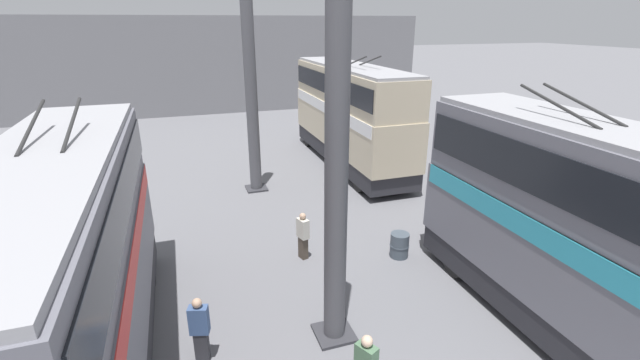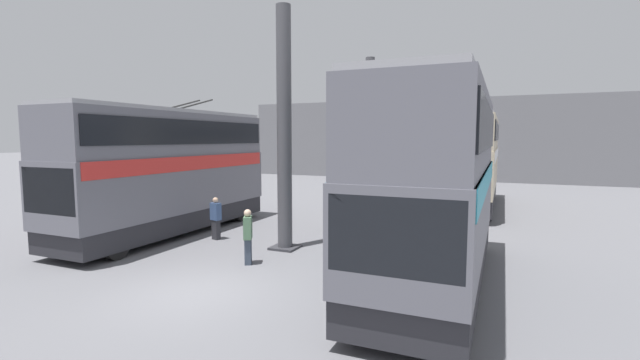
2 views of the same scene
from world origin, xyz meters
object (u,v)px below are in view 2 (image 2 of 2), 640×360
(bus_left_near, at_px, (436,176))
(person_aisle_foreground, at_px, (248,235))
(oil_drum, at_px, (396,229))
(bus_left_far, at_px, (472,155))
(bus_right_near, at_px, (169,164))
(person_by_right_row, at_px, (216,217))
(person_aisle_midway, at_px, (332,210))

(bus_left_near, height_order, person_aisle_foreground, bus_left_near)
(person_aisle_foreground, bearing_deg, oil_drum, -151.60)
(person_aisle_foreground, bearing_deg, bus_left_far, -137.79)
(bus_right_near, relative_size, oil_drum, 12.38)
(bus_left_far, relative_size, oil_drum, 13.34)
(person_by_right_row, relative_size, person_aisle_foreground, 0.95)
(bus_left_near, distance_m, person_by_right_row, 8.96)
(person_by_right_row, xyz_separation_m, person_aisle_foreground, (-2.31, -2.95, 0.05))
(bus_right_near, height_order, oil_drum, bus_right_near)
(bus_left_far, distance_m, person_aisle_foreground, 15.59)
(bus_right_near, bearing_deg, person_by_right_row, -91.83)
(person_aisle_foreground, xyz_separation_m, person_aisle_midway, (5.87, -0.47, -0.08))
(oil_drum, bearing_deg, person_by_right_row, 112.46)
(bus_right_near, height_order, person_by_right_row, bus_right_near)
(person_aisle_midway, bearing_deg, oil_drum, 146.82)
(bus_right_near, relative_size, person_by_right_row, 6.16)
(bus_left_far, bearing_deg, bus_right_near, 138.11)
(person_aisle_foreground, bearing_deg, bus_left_near, 157.10)
(bus_left_far, xyz_separation_m, person_by_right_row, (-12.11, 8.50, -2.09))
(bus_left_near, bearing_deg, person_aisle_midway, 42.78)
(bus_left_near, xyz_separation_m, bus_right_near, (2.01, 10.80, -0.06))
(bus_left_near, relative_size, person_by_right_row, 5.64)
(bus_left_near, relative_size, person_aisle_midway, 5.84)
(bus_left_near, xyz_separation_m, person_aisle_midway, (5.50, 5.09, -2.09))
(person_aisle_foreground, relative_size, oil_drum, 2.11)
(bus_left_near, relative_size, oil_drum, 11.34)
(person_aisle_foreground, bearing_deg, bus_right_near, -51.18)
(bus_left_far, distance_m, bus_right_near, 16.18)
(person_aisle_foreground, distance_m, person_aisle_midway, 5.89)
(bus_left_far, bearing_deg, oil_drum, 167.49)
(person_aisle_midway, bearing_deg, bus_left_near, 116.53)
(person_aisle_foreground, height_order, person_aisle_midway, person_aisle_foreground)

